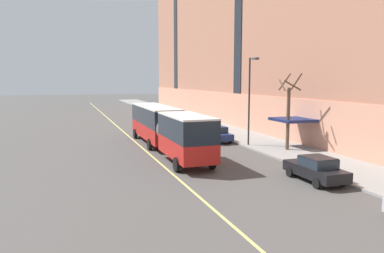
{
  "coord_description": "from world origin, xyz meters",
  "views": [
    {
      "loc": [
        -9.23,
        -29.6,
        6.2
      ],
      "look_at": [
        2.08,
        3.31,
        1.8
      ],
      "focal_mm": 35.0,
      "sensor_mm": 36.0,
      "label": 1
    }
  ],
  "objects_px": {
    "parked_car_green_2": "(163,115)",
    "parked_car_black_3": "(316,169)",
    "parked_car_black_4": "(152,111)",
    "city_bus": "(165,126)",
    "street_tree_mid_block": "(288,111)",
    "parked_car_navy_5": "(216,134)",
    "street_lamp": "(250,93)",
    "parked_car_red_1": "(191,125)"
  },
  "relations": [
    {
      "from": "parked_car_red_1",
      "to": "street_tree_mid_block",
      "type": "xyz_separation_m",
      "value": [
        3.92,
        -14.26,
        2.68
      ]
    },
    {
      "from": "parked_car_black_4",
      "to": "street_tree_mid_block",
      "type": "height_order",
      "value": "street_tree_mid_block"
    },
    {
      "from": "parked_car_green_2",
      "to": "street_lamp",
      "type": "distance_m",
      "value": 25.72
    },
    {
      "from": "parked_car_black_3",
      "to": "parked_car_navy_5",
      "type": "relative_size",
      "value": 0.91
    },
    {
      "from": "parked_car_green_2",
      "to": "parked_car_navy_5",
      "type": "xyz_separation_m",
      "value": [
        -0.12,
        -21.53,
        0.0
      ]
    },
    {
      "from": "parked_car_black_4",
      "to": "parked_car_navy_5",
      "type": "relative_size",
      "value": 0.94
    },
    {
      "from": "parked_car_green_2",
      "to": "street_lamp",
      "type": "relative_size",
      "value": 0.59
    },
    {
      "from": "parked_car_red_1",
      "to": "parked_car_green_2",
      "type": "xyz_separation_m",
      "value": [
        0.16,
        14.06,
        -0.0
      ]
    },
    {
      "from": "parked_car_navy_5",
      "to": "street_lamp",
      "type": "relative_size",
      "value": 0.61
    },
    {
      "from": "city_bus",
      "to": "street_tree_mid_block",
      "type": "height_order",
      "value": "street_tree_mid_block"
    },
    {
      "from": "street_tree_mid_block",
      "to": "parked_car_red_1",
      "type": "bearing_deg",
      "value": 105.35
    },
    {
      "from": "parked_car_red_1",
      "to": "parked_car_navy_5",
      "type": "relative_size",
      "value": 0.95
    },
    {
      "from": "parked_car_black_4",
      "to": "street_tree_mid_block",
      "type": "relative_size",
      "value": 0.69
    },
    {
      "from": "street_lamp",
      "to": "parked_car_navy_5",
      "type": "bearing_deg",
      "value": 115.08
    },
    {
      "from": "parked_car_navy_5",
      "to": "street_lamp",
      "type": "bearing_deg",
      "value": -64.92
    },
    {
      "from": "city_bus",
      "to": "parked_car_green_2",
      "type": "bearing_deg",
      "value": 75.9
    },
    {
      "from": "parked_car_navy_5",
      "to": "street_lamp",
      "type": "xyz_separation_m",
      "value": [
        1.77,
        -3.79,
        4.17
      ]
    },
    {
      "from": "street_tree_mid_block",
      "to": "city_bus",
      "type": "bearing_deg",
      "value": 159.04
    },
    {
      "from": "parked_car_green_2",
      "to": "street_tree_mid_block",
      "type": "distance_m",
      "value": 28.7
    },
    {
      "from": "parked_car_black_3",
      "to": "street_tree_mid_block",
      "type": "distance_m",
      "value": 10.09
    },
    {
      "from": "city_bus",
      "to": "street_lamp",
      "type": "bearing_deg",
      "value": -5.78
    },
    {
      "from": "city_bus",
      "to": "parked_car_red_1",
      "type": "xyz_separation_m",
      "value": [
        6.0,
        10.47,
        -1.33
      ]
    },
    {
      "from": "parked_car_red_1",
      "to": "parked_car_black_3",
      "type": "distance_m",
      "value": 23.2
    },
    {
      "from": "parked_car_black_4",
      "to": "city_bus",
      "type": "bearing_deg",
      "value": -100.75
    },
    {
      "from": "parked_car_red_1",
      "to": "street_lamp",
      "type": "xyz_separation_m",
      "value": [
        1.82,
        -11.26,
        4.17
      ]
    },
    {
      "from": "parked_car_green_2",
      "to": "parked_car_navy_5",
      "type": "height_order",
      "value": "same"
    },
    {
      "from": "parked_car_navy_5",
      "to": "street_lamp",
      "type": "distance_m",
      "value": 5.91
    },
    {
      "from": "parked_car_green_2",
      "to": "parked_car_black_4",
      "type": "height_order",
      "value": "same"
    },
    {
      "from": "parked_car_green_2",
      "to": "parked_car_black_3",
      "type": "distance_m",
      "value": 37.27
    },
    {
      "from": "parked_car_black_3",
      "to": "parked_car_red_1",
      "type": "bearing_deg",
      "value": 90.2
    },
    {
      "from": "city_bus",
      "to": "street_tree_mid_block",
      "type": "xyz_separation_m",
      "value": [
        9.91,
        -3.8,
        1.34
      ]
    },
    {
      "from": "parked_car_black_3",
      "to": "street_tree_mid_block",
      "type": "xyz_separation_m",
      "value": [
        3.83,
        8.94,
        2.68
      ]
    },
    {
      "from": "parked_car_black_3",
      "to": "parked_car_black_4",
      "type": "height_order",
      "value": "same"
    },
    {
      "from": "street_lamp",
      "to": "parked_car_black_4",
      "type": "bearing_deg",
      "value": 93.46
    },
    {
      "from": "parked_car_black_4",
      "to": "street_tree_mid_block",
      "type": "bearing_deg",
      "value": -83.42
    },
    {
      "from": "street_lamp",
      "to": "parked_car_green_2",
      "type": "bearing_deg",
      "value": 93.74
    },
    {
      "from": "parked_car_navy_5",
      "to": "parked_car_black_4",
      "type": "bearing_deg",
      "value": 90.31
    },
    {
      "from": "city_bus",
      "to": "street_lamp",
      "type": "height_order",
      "value": "street_lamp"
    },
    {
      "from": "parked_car_green_2",
      "to": "parked_car_black_4",
      "type": "bearing_deg",
      "value": 92.36
    },
    {
      "from": "parked_car_black_4",
      "to": "street_lamp",
      "type": "bearing_deg",
      "value": -86.54
    },
    {
      "from": "city_bus",
      "to": "parked_car_green_2",
      "type": "relative_size",
      "value": 3.92
    },
    {
      "from": "parked_car_red_1",
      "to": "street_tree_mid_block",
      "type": "distance_m",
      "value": 15.03
    }
  ]
}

